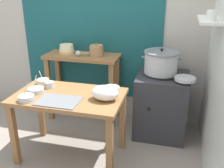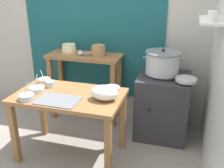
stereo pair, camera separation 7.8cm
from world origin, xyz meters
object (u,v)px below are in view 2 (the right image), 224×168
plastic_bag (104,93)px  prep_bowl_0 (112,88)px  prep_bowl_2 (27,97)px  prep_bowl_1 (37,89)px  wide_pan (186,80)px  stove_block (163,105)px  bowl_stack_enamel (69,49)px  clay_pot (99,51)px  prep_table (69,104)px  ladle (81,53)px  prep_bowl_3 (44,81)px  steamer_pot (163,63)px  prep_bowl_4 (50,84)px  serving_tray (58,100)px  back_shelf_table (85,71)px

plastic_bag → prep_bowl_0: plastic_bag is taller
plastic_bag → prep_bowl_2: (-0.72, -0.21, -0.04)m
prep_bowl_1 → wide_pan: bearing=21.5°
stove_block → bowl_stack_enamel: size_ratio=3.99×
wide_pan → prep_bowl_2: 1.66m
clay_pot → prep_bowl_1: (-0.38, -0.87, -0.22)m
prep_bowl_1 → stove_block: bearing=30.9°
prep_table → clay_pot: (0.04, 0.84, 0.36)m
ladle → prep_bowl_3: ladle is taller
steamer_pot → bowl_stack_enamel: (-1.23, 0.14, 0.04)m
steamer_pot → wide_pan: bearing=-32.9°
plastic_bag → stove_block: bearing=55.5°
prep_bowl_0 → prep_bowl_4: size_ratio=1.63×
ladle → prep_bowl_2: bearing=-98.7°
serving_tray → wide_pan: wide_pan is taller
wide_pan → prep_bowl_0: wide_pan is taller
wide_pan → prep_bowl_4: bearing=-163.0°
steamer_pot → clay_pot: steamer_pot is taller
serving_tray → prep_bowl_1: (-0.32, 0.14, 0.02)m
steamer_pot → ladle: 1.03m
steamer_pot → wide_pan: 0.35m
stove_block → prep_bowl_1: 1.48m
clay_pot → prep_bowl_3: bearing=-123.8°
wide_pan → prep_bowl_1: 1.58m
clay_pot → bowl_stack_enamel: (-0.42, 0.03, -0.01)m
stove_block → prep_bowl_0: (-0.50, -0.49, 0.36)m
prep_bowl_0 → bowl_stack_enamel: bearing=139.8°
back_shelf_table → serving_tray: (0.13, -1.01, 0.05)m
bowl_stack_enamel → prep_bowl_3: bearing=-90.3°
prep_table → wide_pan: wide_pan is taller
bowl_stack_enamel → prep_bowl_1: bearing=-87.5°
plastic_bag → prep_bowl_1: bearing=-179.3°
steamer_pot → prep_bowl_2: size_ratio=2.63×
clay_pot → steamer_pot: bearing=-7.7°
back_shelf_table → wide_pan: 1.32m
prep_bowl_0 → prep_bowl_4: prep_bowl_4 is taller
serving_tray → plastic_bag: (0.42, 0.15, 0.07)m
wide_pan → prep_bowl_2: bearing=-151.8°
plastic_bag → steamer_pot: bearing=58.4°
clay_pot → bowl_stack_enamel: size_ratio=0.90×
wide_pan → prep_bowl_1: (-1.47, -0.58, -0.05)m
prep_table → plastic_bag: 0.43m
back_shelf_table → prep_bowl_0: size_ratio=5.79×
serving_tray → plastic_bag: 0.45m
steamer_pot → clay_pot: size_ratio=2.59×
clay_pot → wide_pan: bearing=-14.9°
bowl_stack_enamel → prep_bowl_3: size_ratio=1.22×
steamer_pot → plastic_bag: size_ratio=1.70×
prep_table → prep_bowl_1: (-0.35, -0.03, 0.14)m
clay_pot → ladle: clay_pot is taller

